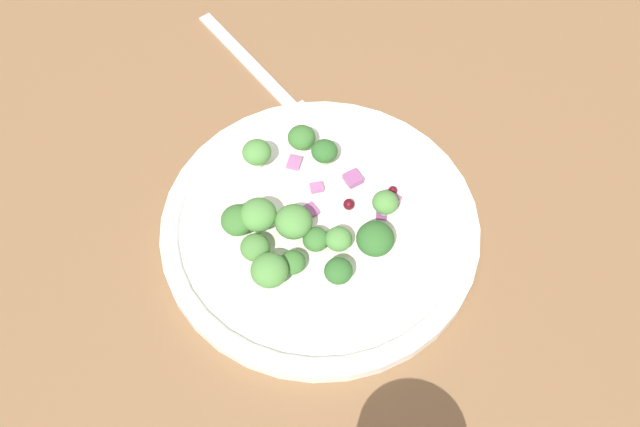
# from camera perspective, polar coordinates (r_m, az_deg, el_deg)

# --- Properties ---
(ground_plane) EXTENTS (1.80, 1.80, 0.02)m
(ground_plane) POSITION_cam_1_polar(r_m,az_deg,el_deg) (0.62, -0.51, -0.17)
(ground_plane) COLOR brown
(plate) EXTENTS (0.26, 0.26, 0.02)m
(plate) POSITION_cam_1_polar(r_m,az_deg,el_deg) (0.59, 0.00, -0.95)
(plate) COLOR white
(plate) RESTS_ON ground_plane
(dressing_pool) EXTENTS (0.15, 0.15, 0.00)m
(dressing_pool) POSITION_cam_1_polar(r_m,az_deg,el_deg) (0.58, 0.00, -0.73)
(dressing_pool) COLOR white
(dressing_pool) RESTS_ON plate
(broccoli_floret_0) EXTENTS (0.02, 0.02, 0.02)m
(broccoli_floret_0) POSITION_cam_1_polar(r_m,az_deg,el_deg) (0.60, -0.07, 4.99)
(broccoli_floret_0) COLOR #9EC684
(broccoli_floret_0) RESTS_ON plate
(broccoli_floret_1) EXTENTS (0.02, 0.02, 0.02)m
(broccoli_floret_1) POSITION_cam_1_polar(r_m,az_deg,el_deg) (0.56, -0.33, -2.08)
(broccoli_floret_1) COLOR #9EC684
(broccoli_floret_1) RESTS_ON plate
(broccoli_floret_2) EXTENTS (0.03, 0.03, 0.03)m
(broccoli_floret_2) POSITION_cam_1_polar(r_m,az_deg,el_deg) (0.57, -6.48, -0.56)
(broccoli_floret_2) COLOR #8EB77A
(broccoli_floret_2) RESTS_ON plate
(broccoli_floret_3) EXTENTS (0.02, 0.02, 0.02)m
(broccoli_floret_3) POSITION_cam_1_polar(r_m,az_deg,el_deg) (0.62, -1.46, 5.98)
(broccoli_floret_3) COLOR #ADD18E
(broccoli_floret_3) RESTS_ON plate
(broccoli_floret_4) EXTENTS (0.02, 0.02, 0.02)m
(broccoli_floret_4) POSITION_cam_1_polar(r_m,az_deg,el_deg) (0.56, -5.14, -2.71)
(broccoli_floret_4) COLOR #8EB77A
(broccoli_floret_4) RESTS_ON plate
(broccoli_floret_5) EXTENTS (0.02, 0.02, 0.02)m
(broccoli_floret_5) POSITION_cam_1_polar(r_m,az_deg,el_deg) (0.56, 1.48, -2.06)
(broccoli_floret_5) COLOR #9EC684
(broccoli_floret_5) RESTS_ON plate
(broccoli_floret_6) EXTENTS (0.03, 0.03, 0.03)m
(broccoli_floret_6) POSITION_cam_1_polar(r_m,az_deg,el_deg) (0.57, -4.89, -0.14)
(broccoli_floret_6) COLOR #ADD18E
(broccoli_floret_6) RESTS_ON plate
(broccoli_floret_7) EXTENTS (0.02, 0.02, 0.02)m
(broccoli_floret_7) POSITION_cam_1_polar(r_m,az_deg,el_deg) (0.60, -5.01, 4.81)
(broccoli_floret_7) COLOR #ADD18E
(broccoli_floret_7) RESTS_ON plate
(broccoli_floret_8) EXTENTS (0.02, 0.02, 0.02)m
(broccoli_floret_8) POSITION_cam_1_polar(r_m,az_deg,el_deg) (0.58, 5.26, 1.24)
(broccoli_floret_8) COLOR #9EC684
(broccoli_floret_8) RESTS_ON plate
(broccoli_floret_9) EXTENTS (0.03, 0.03, 0.03)m
(broccoli_floret_9) POSITION_cam_1_polar(r_m,az_deg,el_deg) (0.56, 4.38, -2.05)
(broccoli_floret_9) COLOR #8EB77A
(broccoli_floret_9) RESTS_ON plate
(broccoli_floret_10) EXTENTS (0.03, 0.03, 0.03)m
(broccoli_floret_10) POSITION_cam_1_polar(r_m,az_deg,el_deg) (0.56, -2.10, -0.70)
(broccoli_floret_10) COLOR #ADD18E
(broccoli_floret_10) RESTS_ON plate
(broccoli_floret_11) EXTENTS (0.02, 0.02, 0.02)m
(broccoli_floret_11) POSITION_cam_1_polar(r_m,az_deg,el_deg) (0.54, 1.46, -4.58)
(broccoli_floret_11) COLOR #ADD18E
(broccoli_floret_11) RESTS_ON plate
(broccoli_floret_12) EXTENTS (0.03, 0.03, 0.03)m
(broccoli_floret_12) POSITION_cam_1_polar(r_m,az_deg,el_deg) (0.54, -4.01, -4.53)
(broccoli_floret_12) COLOR #9EC684
(broccoli_floret_12) RESTS_ON plate
(broccoli_floret_13) EXTENTS (0.02, 0.02, 0.02)m
(broccoli_floret_13) POSITION_cam_1_polar(r_m,az_deg,el_deg) (0.55, -2.20, -3.89)
(broccoli_floret_13) COLOR #8EB77A
(broccoli_floret_13) RESTS_ON plate
(cranberry_0) EXTENTS (0.01, 0.01, 0.01)m
(cranberry_0) POSITION_cam_1_polar(r_m,az_deg,el_deg) (0.60, 5.76, 1.81)
(cranberry_0) COLOR #4C0A14
(cranberry_0) RESTS_ON plate
(cranberry_1) EXTENTS (0.01, 0.01, 0.01)m
(cranberry_1) POSITION_cam_1_polar(r_m,az_deg,el_deg) (0.59, 2.29, 0.73)
(cranberry_1) COLOR #4C0A14
(cranberry_1) RESTS_ON plate
(cranberry_2) EXTENTS (0.01, 0.01, 0.01)m
(cranberry_2) POSITION_cam_1_polar(r_m,az_deg,el_deg) (0.57, 0.59, -2.12)
(cranberry_2) COLOR maroon
(cranberry_2) RESTS_ON plate
(cranberry_3) EXTENTS (0.01, 0.01, 0.01)m
(cranberry_3) POSITION_cam_1_polar(r_m,az_deg,el_deg) (0.58, -5.95, -0.87)
(cranberry_3) COLOR maroon
(cranberry_3) RESTS_ON plate
(onion_bit_0) EXTENTS (0.02, 0.02, 0.00)m
(onion_bit_0) POSITION_cam_1_polar(r_m,az_deg,el_deg) (0.59, -0.88, 0.21)
(onion_bit_0) COLOR #934C84
(onion_bit_0) RESTS_ON plate
(onion_bit_1) EXTENTS (0.01, 0.01, 0.00)m
(onion_bit_1) POSITION_cam_1_polar(r_m,az_deg,el_deg) (0.59, 4.79, -0.35)
(onion_bit_1) COLOR #843D75
(onion_bit_1) RESTS_ON plate
(onion_bit_2) EXTENTS (0.01, 0.01, 0.00)m
(onion_bit_2) POSITION_cam_1_polar(r_m,az_deg,el_deg) (0.61, -2.03, 4.05)
(onion_bit_2) COLOR #A35B93
(onion_bit_2) RESTS_ON plate
(onion_bit_3) EXTENTS (0.02, 0.02, 0.01)m
(onion_bit_3) POSITION_cam_1_polar(r_m,az_deg,el_deg) (0.60, 2.63, 2.79)
(onion_bit_3) COLOR #934C84
(onion_bit_3) RESTS_ON plate
(onion_bit_4) EXTENTS (0.01, 0.01, 0.01)m
(onion_bit_4) POSITION_cam_1_polar(r_m,az_deg,el_deg) (0.60, -0.64, 2.13)
(onion_bit_4) COLOR #A35B93
(onion_bit_4) RESTS_ON plate
(onion_bit_5) EXTENTS (0.02, 0.02, 0.01)m
(onion_bit_5) POSITION_cam_1_polar(r_m,az_deg,el_deg) (0.59, 5.60, 1.05)
(onion_bit_5) COLOR #934C84
(onion_bit_5) RESTS_ON plate
(fork) EXTENTS (0.13, 0.16, 0.01)m
(fork) POSITION_cam_1_polar(r_m,az_deg,el_deg) (0.70, -4.44, 10.69)
(fork) COLOR silver
(fork) RESTS_ON ground_plane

